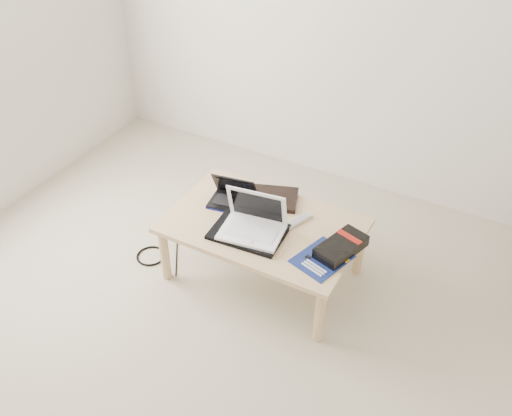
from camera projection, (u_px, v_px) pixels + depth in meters
The scene contains 14 objects.
ground at pixel (206, 372), 2.94m from camera, with size 4.00×4.00×0.00m, color #B3A491.
room_shell at pixel (179, 66), 1.91m from camera, with size 4.20×4.20×2.70m.
coffee_table at pixel (263, 230), 3.29m from camera, with size 1.10×0.70×0.40m.
book at pixel (274, 198), 3.43m from camera, with size 0.35×0.32×0.03m.
netbook at pixel (233, 197), 3.40m from camera, with size 0.30×0.24×0.18m.
tablet at pixel (254, 211), 3.35m from camera, with size 0.27×0.23×0.01m.
remote at pixel (297, 222), 3.26m from camera, with size 0.12×0.21×0.02m.
neoprene_sleeve at pixel (249, 232), 3.19m from camera, with size 0.40×0.29×0.02m, color black.
white_laptop at pixel (253, 223), 3.16m from camera, with size 0.37×0.29×0.24m.
motherboard at pixel (322, 259), 3.02m from camera, with size 0.31×0.35×0.01m.
gpu_box at pixel (341, 247), 3.06m from camera, with size 0.23×0.33×0.07m.
cable_coil at pixel (233, 224), 3.25m from camera, with size 0.11×0.11×0.01m, color black.
floor_cable_coil at pixel (151, 256), 3.63m from camera, with size 0.18×0.18×0.01m, color black.
floor_cable_trail at pixel (177, 255), 3.64m from camera, with size 0.01×0.01×0.37m, color black.
Camera 1 is at (1.09, -1.46, 2.46)m, focal length 40.00 mm.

